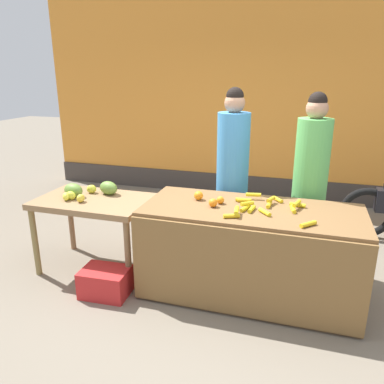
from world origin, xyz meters
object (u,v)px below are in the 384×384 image
vendor_woman_green_shirt (310,184)px  produce_crate (106,282)px  produce_sack (194,225)px  vendor_woman_blue_shirt (232,176)px

vendor_woman_green_shirt → produce_crate: vendor_woman_green_shirt is taller
produce_crate → produce_sack: produce_sack is taller
vendor_woman_green_shirt → produce_sack: bearing=172.7°
produce_crate → vendor_woman_blue_shirt: bearing=49.0°
vendor_woman_blue_shirt → produce_sack: (-0.48, 0.17, -0.69)m
vendor_woman_blue_shirt → vendor_woman_green_shirt: size_ratio=1.02×
vendor_woman_green_shirt → vendor_woman_blue_shirt: bearing=-179.9°
vendor_woman_blue_shirt → produce_sack: size_ratio=3.72×
produce_sack → vendor_woman_green_shirt: bearing=-7.3°
produce_crate → produce_sack: 1.37m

